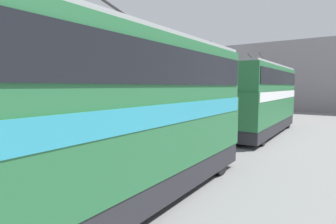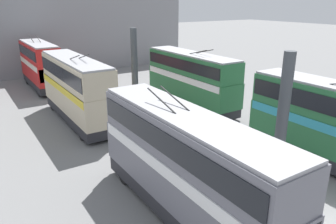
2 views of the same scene
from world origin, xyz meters
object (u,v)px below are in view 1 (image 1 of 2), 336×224
(bus_left_far, at_px, (263,95))
(person_by_right_row, at_px, (12,142))
(bus_right_far, at_px, (216,91))
(bus_right_mid, at_px, (163,92))
(bus_left_near, at_px, (144,108))
(person_aisle_midway, at_px, (184,119))

(bus_left_far, bearing_deg, person_by_right_row, 149.95)
(bus_left_far, relative_size, bus_right_far, 1.19)
(bus_left_far, xyz_separation_m, person_by_right_row, (-13.73, 7.94, -1.99))
(bus_left_far, height_order, bus_right_mid, bus_right_mid)
(bus_left_near, height_order, bus_left_far, bus_left_near)
(bus_left_far, height_order, person_aisle_midway, bus_left_far)
(bus_left_far, bearing_deg, bus_right_far, 35.04)
(person_aisle_midway, bearing_deg, bus_right_far, -175.96)
(bus_left_far, distance_m, person_by_right_row, 15.98)
(bus_right_mid, bearing_deg, bus_right_far, 0.00)
(bus_right_mid, xyz_separation_m, bus_right_far, (12.74, 0.00, -0.05))
(bus_right_far, bearing_deg, person_aisle_midway, -165.46)
(bus_right_far, height_order, person_by_right_row, bus_right_far)
(bus_left_far, xyz_separation_m, person_aisle_midway, (-0.89, 6.17, -2.05))
(bus_right_mid, relative_size, person_by_right_row, 6.78)
(bus_left_far, distance_m, bus_right_mid, 10.29)
(bus_left_near, relative_size, person_aisle_midway, 6.27)
(person_by_right_row, bearing_deg, bus_right_far, 85.45)
(bus_right_mid, bearing_deg, bus_left_near, -146.27)
(bus_right_far, distance_m, person_aisle_midway, 16.00)
(bus_right_far, bearing_deg, bus_left_far, -144.96)
(bus_left_near, xyz_separation_m, bus_left_far, (13.48, 0.00, -0.00))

